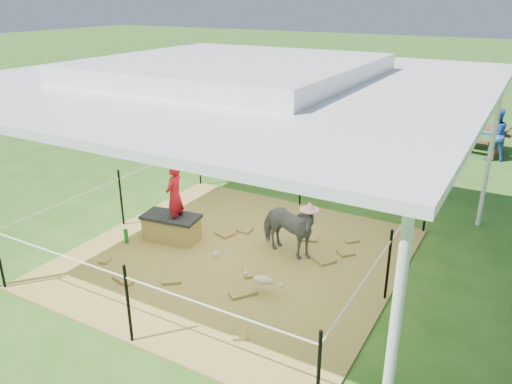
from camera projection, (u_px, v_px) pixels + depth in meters
The scene contains 13 objects.
ground at pixel (236, 257), 7.47m from camera, with size 90.00×90.00×0.00m, color #2D5919.
hay_patch at pixel (236, 257), 7.47m from camera, with size 4.60×4.60×0.03m, color brown.
canopy_tent at pixel (233, 75), 6.48m from camera, with size 6.30×6.30×2.90m.
rope_fence at pixel (236, 218), 7.23m from camera, with size 4.54×4.54×1.00m.
straw_bale at pixel (172, 229), 7.89m from camera, with size 0.84×0.42×0.37m, color #A88B3D.
dark_cloth at pixel (171, 217), 7.81m from camera, with size 0.90×0.47×0.05m, color black.
woman at pixel (174, 189), 7.59m from camera, with size 0.37×0.24×1.01m, color red.
green_bottle at pixel (126, 236), 7.80m from camera, with size 0.07×0.07×0.23m, color #1A7524.
pony at pixel (287, 228), 7.34m from camera, with size 0.47×1.03×0.87m, color #4F4F55.
pink_hat at pixel (288, 197), 7.15m from camera, with size 0.27×0.27×0.13m, color pink.
foal at pixel (263, 278), 6.43m from camera, with size 0.82×0.46×0.46m, color beige, non-canonical shape.
picnic_table_near at pixel (474, 137), 12.54m from camera, with size 1.54×1.11×0.64m, color #57351D.
distant_person at pixel (494, 135), 11.65m from camera, with size 0.60×0.47×1.24m, color blue.
Camera 1 is at (3.50, -5.58, 3.67)m, focal length 35.00 mm.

